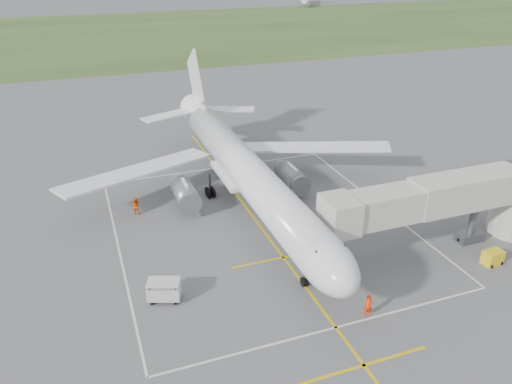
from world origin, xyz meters
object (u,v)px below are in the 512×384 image
object	(u,v)px
baggage_cart	(164,290)
ramp_worker_nose	(368,306)
airliner	(245,169)
jet_bridge	(458,201)
gpu_unit	(493,258)
ramp_worker_wing	(136,206)

from	to	relation	value
baggage_cart	ramp_worker_nose	world-z (taller)	ramp_worker_nose
airliner	jet_bridge	distance (m)	21.22
gpu_unit	ramp_worker_nose	bearing A→B (deg)	-175.05
gpu_unit	ramp_worker_nose	world-z (taller)	ramp_worker_nose
jet_bridge	ramp_worker_wing	distance (m)	32.06
airliner	jet_bridge	world-z (taller)	airliner
jet_bridge	ramp_worker_nose	world-z (taller)	jet_bridge
gpu_unit	baggage_cart	world-z (taller)	baggage_cart
jet_bridge	ramp_worker_nose	size ratio (longest dim) A/B	12.17
jet_bridge	gpu_unit	distance (m)	5.81
airliner	ramp_worker_nose	distance (m)	20.92
ramp_worker_nose	ramp_worker_wing	size ratio (longest dim) A/B	1.00
airliner	baggage_cart	distance (m)	17.67
jet_bridge	baggage_cart	distance (m)	27.37
ramp_worker_nose	ramp_worker_wing	distance (m)	26.92
ramp_worker_wing	gpu_unit	bearing A→B (deg)	162.66
baggage_cart	ramp_worker_wing	bearing A→B (deg)	109.85
airliner	gpu_unit	xyz separation A→B (m)	(17.16, -18.11, -3.75)
jet_bridge	ramp_worker_wing	xyz separation A→B (m)	(-27.16, 16.60, -3.78)
baggage_cart	ramp_worker_wing	distance (m)	15.43
baggage_cart	ramp_worker_wing	size ratio (longest dim) A/B	1.54
airliner	gpu_unit	bearing A→B (deg)	-46.54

